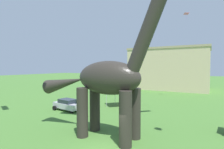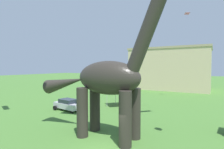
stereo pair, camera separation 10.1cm
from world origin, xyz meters
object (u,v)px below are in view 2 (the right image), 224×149
object	(u,v)px
festival_canopy_tent	(119,89)
kite_near_low	(187,14)
parked_sedan_left	(68,104)
dinosaur_sculpture	(107,78)

from	to	relation	value
festival_canopy_tent	kite_near_low	bearing A→B (deg)	51.20
parked_sedan_left	festival_canopy_tent	distance (m)	7.84
dinosaur_sculpture	parked_sedan_left	bearing A→B (deg)	157.37
parked_sedan_left	festival_canopy_tent	xyz separation A→B (m)	(4.89, 5.87, 1.74)
dinosaur_sculpture	festival_canopy_tent	bearing A→B (deg)	119.29
festival_canopy_tent	dinosaur_sculpture	bearing A→B (deg)	-67.32
festival_canopy_tent	kite_near_low	size ratio (longest dim) A/B	2.86
parked_sedan_left	kite_near_low	bearing A→B (deg)	59.08
dinosaur_sculpture	parked_sedan_left	world-z (taller)	dinosaur_sculpture
festival_canopy_tent	kite_near_low	distance (m)	18.31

